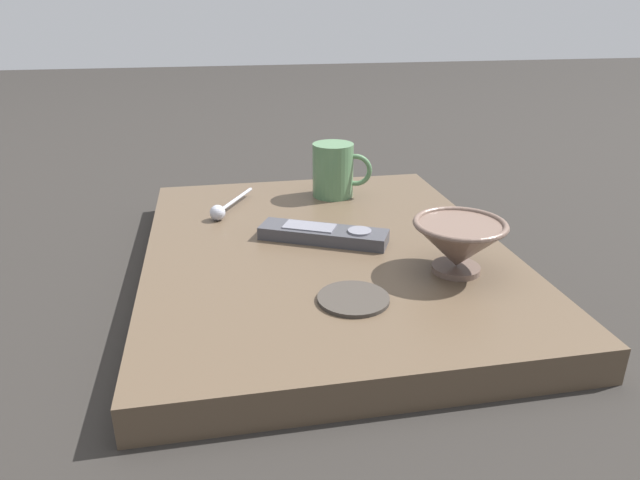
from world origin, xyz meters
The scene contains 7 objects.
ground_plane centered at (0.00, 0.00, 0.00)m, with size 6.00×6.00×0.00m, color black.
table centered at (0.00, 0.00, 0.02)m, with size 0.66×0.52×0.05m.
cereal_bowl centered at (0.12, 0.15, 0.09)m, with size 0.12×0.12×0.07m.
coffee_mug centered at (-0.22, 0.06, 0.09)m, with size 0.07×0.11×0.10m.
teaspoon centered at (-0.15, -0.15, 0.06)m, with size 0.13×0.08×0.03m.
tv_remote_near centered at (-0.01, 0.00, 0.06)m, with size 0.13×0.20×0.02m.
drink_coaster centered at (0.18, 0.00, 0.05)m, with size 0.09×0.09×0.01m.
Camera 1 is at (0.77, -0.15, 0.38)m, focal length 32.13 mm.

